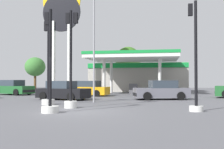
{
  "coord_description": "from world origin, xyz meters",
  "views": [
    {
      "loc": [
        3.79,
        -12.27,
        1.45
      ],
      "look_at": [
        -1.0,
        14.29,
        2.04
      ],
      "focal_mm": 43.98,
      "sensor_mm": 36.0,
      "label": 1
    }
  ],
  "objects_px": {
    "car_2": "(88,89)",
    "car_3": "(63,91)",
    "station_pole_sign": "(62,21)",
    "car_0": "(161,91)",
    "corner_streetlamp": "(93,34)",
    "tree_0": "(35,67)",
    "tree_1": "(128,60)",
    "traffic_signal_1": "(195,72)",
    "traffic_signal_3": "(71,72)",
    "traffic_signal_2": "(48,81)",
    "car_1": "(13,88)",
    "traffic_signal_0": "(50,84)"
  },
  "relations": [
    {
      "from": "car_2",
      "to": "car_3",
      "type": "relative_size",
      "value": 0.98
    },
    {
      "from": "station_pole_sign",
      "to": "car_0",
      "type": "relative_size",
      "value": 3.03
    },
    {
      "from": "corner_streetlamp",
      "to": "tree_0",
      "type": "bearing_deg",
      "value": 123.95
    },
    {
      "from": "tree_0",
      "to": "tree_1",
      "type": "height_order",
      "value": "tree_1"
    },
    {
      "from": "station_pole_sign",
      "to": "corner_streetlamp",
      "type": "height_order",
      "value": "station_pole_sign"
    },
    {
      "from": "tree_1",
      "to": "tree_0",
      "type": "bearing_deg",
      "value": 179.31
    },
    {
      "from": "car_2",
      "to": "tree_1",
      "type": "height_order",
      "value": "tree_1"
    },
    {
      "from": "car_2",
      "to": "corner_streetlamp",
      "type": "relative_size",
      "value": 0.54
    },
    {
      "from": "traffic_signal_1",
      "to": "traffic_signal_3",
      "type": "height_order",
      "value": "traffic_signal_1"
    },
    {
      "from": "traffic_signal_3",
      "to": "tree_0",
      "type": "height_order",
      "value": "traffic_signal_3"
    },
    {
      "from": "station_pole_sign",
      "to": "traffic_signal_2",
      "type": "bearing_deg",
      "value": -72.09
    },
    {
      "from": "corner_streetlamp",
      "to": "car_0",
      "type": "bearing_deg",
      "value": 41.34
    },
    {
      "from": "car_1",
      "to": "tree_1",
      "type": "height_order",
      "value": "tree_1"
    },
    {
      "from": "car_0",
      "to": "traffic_signal_2",
      "type": "bearing_deg",
      "value": -139.73
    },
    {
      "from": "car_0",
      "to": "tree_0",
      "type": "height_order",
      "value": "tree_0"
    },
    {
      "from": "traffic_signal_0",
      "to": "traffic_signal_1",
      "type": "relative_size",
      "value": 0.89
    },
    {
      "from": "car_2",
      "to": "corner_streetlamp",
      "type": "bearing_deg",
      "value": -72.22
    },
    {
      "from": "car_2",
      "to": "traffic_signal_0",
      "type": "bearing_deg",
      "value": -81.94
    },
    {
      "from": "traffic_signal_0",
      "to": "corner_streetlamp",
      "type": "relative_size",
      "value": 0.61
    },
    {
      "from": "car_1",
      "to": "traffic_signal_1",
      "type": "height_order",
      "value": "traffic_signal_1"
    },
    {
      "from": "car_2",
      "to": "traffic_signal_1",
      "type": "bearing_deg",
      "value": -54.18
    },
    {
      "from": "car_0",
      "to": "traffic_signal_2",
      "type": "distance_m",
      "value": 8.86
    },
    {
      "from": "traffic_signal_3",
      "to": "car_0",
      "type": "bearing_deg",
      "value": 57.51
    },
    {
      "from": "corner_streetlamp",
      "to": "car_2",
      "type": "bearing_deg",
      "value": 107.78
    },
    {
      "from": "car_2",
      "to": "traffic_signal_0",
      "type": "distance_m",
      "value": 13.54
    },
    {
      "from": "car_2",
      "to": "traffic_signal_3",
      "type": "xyz_separation_m",
      "value": [
        2.12,
        -11.13,
        1.27
      ]
    },
    {
      "from": "traffic_signal_0",
      "to": "traffic_signal_2",
      "type": "bearing_deg",
      "value": 114.49
    },
    {
      "from": "car_2",
      "to": "car_0",
      "type": "bearing_deg",
      "value": -28.66
    },
    {
      "from": "car_3",
      "to": "tree_0",
      "type": "relative_size",
      "value": 0.85
    },
    {
      "from": "car_0",
      "to": "car_1",
      "type": "relative_size",
      "value": 0.97
    },
    {
      "from": "car_1",
      "to": "traffic_signal_1",
      "type": "relative_size",
      "value": 0.86
    },
    {
      "from": "station_pole_sign",
      "to": "car_0",
      "type": "distance_m",
      "value": 16.99
    },
    {
      "from": "car_0",
      "to": "traffic_signal_2",
      "type": "height_order",
      "value": "traffic_signal_2"
    },
    {
      "from": "tree_0",
      "to": "traffic_signal_0",
      "type": "bearing_deg",
      "value": -62.88
    },
    {
      "from": "traffic_signal_0",
      "to": "corner_streetlamp",
      "type": "bearing_deg",
      "value": 84.7
    },
    {
      "from": "car_2",
      "to": "tree_0",
      "type": "height_order",
      "value": "tree_0"
    },
    {
      "from": "traffic_signal_2",
      "to": "tree_1",
      "type": "height_order",
      "value": "tree_1"
    },
    {
      "from": "traffic_signal_2",
      "to": "tree_0",
      "type": "bearing_deg",
      "value": 117.55
    },
    {
      "from": "traffic_signal_0",
      "to": "tree_0",
      "type": "xyz_separation_m",
      "value": [
        -14.13,
        27.59,
        2.26
      ]
    },
    {
      "from": "traffic_signal_0",
      "to": "car_2",
      "type": "bearing_deg",
      "value": 98.06
    },
    {
      "from": "tree_0",
      "to": "traffic_signal_1",
      "type": "bearing_deg",
      "value": -51.38
    },
    {
      "from": "car_1",
      "to": "corner_streetlamp",
      "type": "relative_size",
      "value": 0.59
    },
    {
      "from": "station_pole_sign",
      "to": "traffic_signal_2",
      "type": "distance_m",
      "value": 17.51
    },
    {
      "from": "tree_0",
      "to": "car_3",
      "type": "bearing_deg",
      "value": -58.91
    },
    {
      "from": "station_pole_sign",
      "to": "traffic_signal_3",
      "type": "distance_m",
      "value": 19.45
    },
    {
      "from": "traffic_signal_1",
      "to": "tree_0",
      "type": "height_order",
      "value": "traffic_signal_1"
    },
    {
      "from": "station_pole_sign",
      "to": "corner_streetlamp",
      "type": "relative_size",
      "value": 1.74
    },
    {
      "from": "car_0",
      "to": "corner_streetlamp",
      "type": "bearing_deg",
      "value": -138.66
    },
    {
      "from": "traffic_signal_1",
      "to": "traffic_signal_3",
      "type": "distance_m",
      "value": 6.31
    },
    {
      "from": "car_1",
      "to": "tree_0",
      "type": "relative_size",
      "value": 0.9
    }
  ]
}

